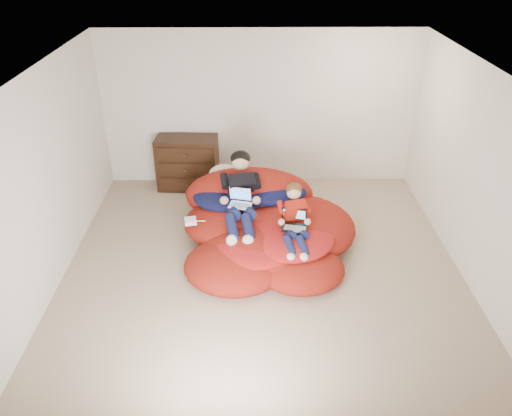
{
  "coord_description": "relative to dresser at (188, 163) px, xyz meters",
  "views": [
    {
      "loc": [
        -0.14,
        -5.17,
        3.86
      ],
      "look_at": [
        -0.08,
        0.31,
        0.7
      ],
      "focal_mm": 35.0,
      "sensor_mm": 36.0,
      "label": 1
    }
  ],
  "objects": [
    {
      "name": "dresser",
      "position": [
        0.0,
        0.0,
        0.0
      ],
      "size": [
        1.0,
        0.58,
        0.87
      ],
      "color": "black",
      "rests_on": "ground"
    },
    {
      "name": "younger_boy",
      "position": [
        1.58,
        -2.01,
        0.18
      ],
      "size": [
        0.36,
        0.93,
        0.66
      ],
      "color": "#B71E10",
      "rests_on": "beanbag_pile"
    },
    {
      "name": "cream_pillow",
      "position": [
        0.64,
        -0.79,
        0.18
      ],
      "size": [
        0.47,
        0.3,
        0.3
      ],
      "primitive_type": "ellipsoid",
      "color": "beige",
      "rests_on": "beanbag_pile"
    },
    {
      "name": "beanbag_pile",
      "position": [
        1.19,
        -1.69,
        -0.18
      ],
      "size": [
        2.39,
        2.35,
        0.9
      ],
      "color": "#9D1D11",
      "rests_on": "ground"
    },
    {
      "name": "power_adapter",
      "position": [
        0.23,
        -1.79,
        -0.02
      ],
      "size": [
        0.18,
        0.18,
        0.06
      ],
      "primitive_type": "cube",
      "rotation": [
        0.0,
        0.0,
        0.18
      ],
      "color": "white",
      "rests_on": "beanbag_pile"
    },
    {
      "name": "room_shell",
      "position": [
        1.17,
        -2.24,
        -0.22
      ],
      "size": [
        5.1,
        5.1,
        2.77
      ],
      "color": "tan",
      "rests_on": "ground"
    },
    {
      "name": "laptop_white",
      "position": [
        0.89,
        -1.61,
        0.2
      ],
      "size": [
        0.33,
        0.32,
        0.21
      ],
      "color": "white",
      "rests_on": "older_boy"
    },
    {
      "name": "laptop_black",
      "position": [
        1.58,
        -2.04,
        0.12
      ],
      "size": [
        0.36,
        0.39,
        0.22
      ],
      "color": "black",
      "rests_on": "younger_boy"
    },
    {
      "name": "older_boy",
      "position": [
        0.89,
        -1.5,
        0.27
      ],
      "size": [
        0.44,
        1.29,
        0.81
      ],
      "color": "black",
      "rests_on": "beanbag_pile"
    }
  ]
}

